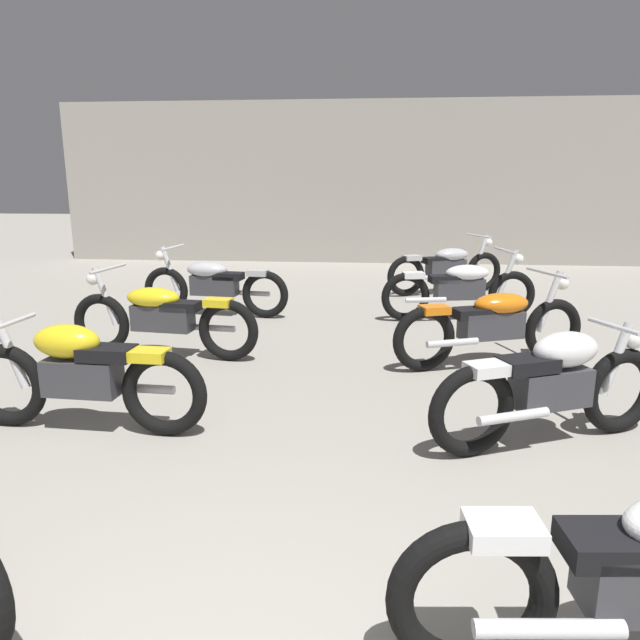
% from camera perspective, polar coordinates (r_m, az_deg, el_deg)
% --- Properties ---
extents(back_wall, '(13.49, 0.24, 3.60)m').
position_cam_1_polar(back_wall, '(13.72, 3.25, 13.11)').
color(back_wall, '#9E998E').
rests_on(back_wall, ground).
extents(motorcycle_left_row_1, '(1.97, 0.48, 0.88)m').
position_cam_1_polar(motorcycle_left_row_1, '(4.87, -22.15, -4.86)').
color(motorcycle_left_row_1, black).
rests_on(motorcycle_left_row_1, ground).
extents(motorcycle_left_row_2, '(2.17, 0.68, 0.97)m').
position_cam_1_polar(motorcycle_left_row_2, '(6.63, -15.10, 0.36)').
color(motorcycle_left_row_2, black).
rests_on(motorcycle_left_row_2, ground).
extents(motorcycle_left_row_3, '(2.17, 0.68, 0.97)m').
position_cam_1_polar(motorcycle_left_row_3, '(8.49, -10.28, 3.46)').
color(motorcycle_left_row_3, black).
rests_on(motorcycle_left_row_3, ground).
extents(motorcycle_right_row_1, '(1.85, 0.88, 0.88)m').
position_cam_1_polar(motorcycle_right_row_1, '(4.61, 21.59, -5.83)').
color(motorcycle_right_row_1, black).
rests_on(motorcycle_right_row_1, ground).
extents(motorcycle_right_row_2, '(2.07, 0.96, 0.97)m').
position_cam_1_polar(motorcycle_right_row_2, '(6.34, 16.38, -0.31)').
color(motorcycle_right_row_2, black).
rests_on(motorcycle_right_row_2, ground).
extents(motorcycle_right_row_3, '(2.15, 0.76, 0.97)m').
position_cam_1_polar(motorcycle_right_row_3, '(8.30, 13.45, 3.08)').
color(motorcycle_right_row_3, black).
rests_on(motorcycle_right_row_3, ground).
extents(motorcycle_right_row_4, '(2.02, 1.07, 0.97)m').
position_cam_1_polar(motorcycle_right_row_4, '(10.20, 12.18, 5.06)').
color(motorcycle_right_row_4, black).
rests_on(motorcycle_right_row_4, ground).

